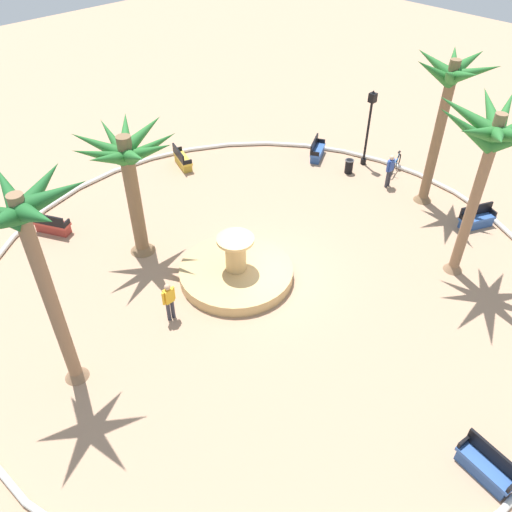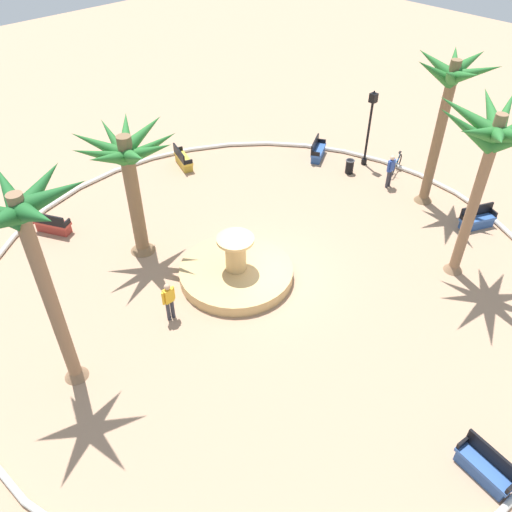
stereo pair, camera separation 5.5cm
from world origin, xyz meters
TOP-DOWN VIEW (x-y plane):
  - ground_plane at (0.00, 0.00)m, footprint 80.00×80.00m
  - plaza_curb at (0.00, 0.00)m, footprint 21.91×21.91m
  - fountain at (0.69, 0.84)m, footprint 4.38×4.38m
  - palm_tree_near_fountain at (0.67, 7.63)m, footprint 3.47×3.31m
  - palm_tree_by_curb at (-1.33, -9.08)m, footprint 3.55×3.59m
  - palm_tree_mid_plaza at (-4.87, -5.62)m, footprint 4.34×4.34m
  - palm_tree_far_side at (4.59, 2.51)m, footprint 3.96×4.05m
  - bench_east at (4.81, -8.61)m, footprint 1.21×1.64m
  - bench_west at (-9.82, 1.42)m, footprint 1.66×0.73m
  - bench_north at (8.30, 4.59)m, footprint 1.64×1.21m
  - bench_southeast at (-4.04, -8.92)m, footprint 1.12×1.66m
  - bench_southwest at (8.97, -2.92)m, footprint 1.68×0.98m
  - lamppost at (2.71, -9.85)m, footprint 0.32×0.32m
  - trash_bin at (2.67, -8.57)m, footprint 0.46×0.46m
  - bicycle_red_frame at (1.15, -10.39)m, footprint 0.62×1.66m
  - person_cyclist_helmet at (0.55, -8.90)m, footprint 0.22×0.53m
  - person_cyclist_photo at (0.65, 3.98)m, footprint 0.22×0.53m

SIDE VIEW (x-z plane):
  - ground_plane at x=0.00m, z-range 0.00..0.00m
  - plaza_curb at x=0.00m, z-range 0.00..0.20m
  - fountain at x=0.69m, z-range -0.66..1.23m
  - bench_east at x=4.81m, z-range -0.15..0.85m
  - bench_west at x=-9.82m, z-range -0.15..0.85m
  - bench_north at x=8.30m, z-range -0.15..0.85m
  - bench_southeast at x=-4.04m, z-range -0.15..0.85m
  - bench_southwest at x=8.97m, z-range -0.15..0.85m
  - bicycle_red_frame at x=1.15m, z-range -0.09..0.86m
  - trash_bin at x=2.67m, z-range 0.02..0.75m
  - person_cyclist_photo at x=0.65m, z-range 0.09..1.70m
  - person_cyclist_helmet at x=0.55m, z-range 0.10..1.77m
  - lamppost at x=2.71m, z-range 0.34..4.26m
  - palm_tree_far_side at x=4.59m, z-range 1.32..6.71m
  - palm_tree_by_curb at x=-1.33m, z-range 1.75..8.54m
  - palm_tree_near_fountain at x=0.67m, z-range 1.86..8.94m
  - palm_tree_mid_plaza at x=-4.87m, z-range 2.12..8.89m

